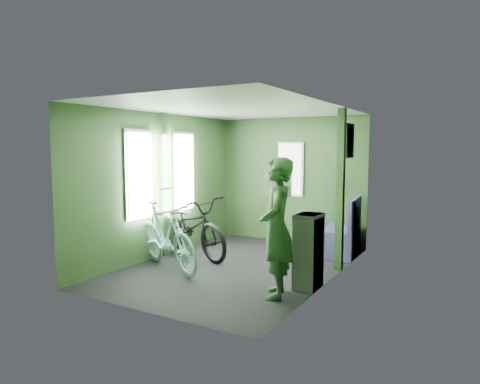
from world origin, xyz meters
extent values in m
plane|color=black|center=(0.00, 0.00, 0.00)|extent=(4.00, 4.00, 0.00)
cube|color=silver|center=(0.00, 0.00, 2.30)|extent=(2.80, 4.00, 0.02)
cube|color=#2A4821|center=(0.00, 2.00, 1.15)|extent=(2.80, 0.02, 2.30)
cube|color=#2A4821|center=(0.00, -2.00, 1.15)|extent=(2.80, 0.02, 2.30)
cube|color=#2A4821|center=(-1.40, 0.00, 1.15)|extent=(0.02, 4.00, 2.30)
cube|color=#2A4821|center=(1.40, 0.00, 1.15)|extent=(0.02, 4.00, 2.30)
cube|color=#2A4821|center=(-1.36, 0.00, 1.15)|extent=(0.08, 0.12, 2.30)
cube|color=silver|center=(-1.35, -0.55, 1.35)|extent=(0.02, 0.56, 1.34)
cube|color=silver|center=(-1.35, 0.55, 1.35)|extent=(0.02, 0.56, 1.34)
cube|color=white|center=(-1.34, -0.55, 1.88)|extent=(0.00, 0.12, 0.12)
cube|color=white|center=(-1.34, 0.55, 1.88)|extent=(0.00, 0.12, 0.12)
cylinder|color=silver|center=(-1.29, 0.00, 1.10)|extent=(0.03, 0.40, 0.03)
cube|color=#2A4821|center=(1.35, 0.60, 1.15)|extent=(0.10, 0.10, 2.30)
cube|color=white|center=(1.38, 0.90, 1.85)|extent=(0.02, 0.40, 0.50)
cube|color=silver|center=(0.00, 1.96, 1.35)|extent=(0.50, 0.02, 1.00)
imported|color=black|center=(-0.95, 0.18, 0.00)|extent=(2.02, 1.41, 1.05)
imported|color=#A1E8E2|center=(-0.80, -0.64, 0.00)|extent=(1.77, 1.24, 1.06)
imported|color=#2F562E|center=(1.04, -0.85, 0.82)|extent=(0.59, 0.70, 1.64)
cube|color=silver|center=(0.93, -0.58, 1.32)|extent=(0.34, 0.22, 0.33)
cube|color=slate|center=(1.26, -0.39, 0.47)|extent=(0.28, 0.39, 0.94)
cube|color=navy|center=(1.12, 1.45, 0.22)|extent=(0.58, 0.94, 0.45)
cube|color=navy|center=(1.34, 1.45, 0.70)|extent=(0.14, 0.90, 0.50)
camera|label=1|loc=(3.12, -5.31, 1.74)|focal=32.00mm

